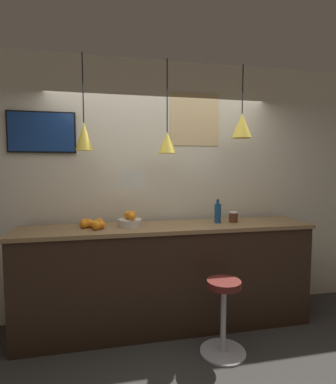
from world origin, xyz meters
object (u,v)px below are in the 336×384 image
object	(u,v)px
fruit_bowl	(130,220)
spread_jar	(233,217)
bar_stool	(224,310)
juice_bottle	(218,213)
mounted_tv	(42,132)

from	to	relation	value
fruit_bowl	spread_jar	world-z (taller)	fruit_bowl
bar_stool	spread_jar	distance (m)	1.01
fruit_bowl	juice_bottle	distance (m)	0.95
fruit_bowl	spread_jar	xyz separation A→B (m)	(1.14, -0.00, -0.00)
spread_jar	mounted_tv	distance (m)	2.24
fruit_bowl	juice_bottle	xyz separation A→B (m)	(0.95, -0.00, 0.05)
fruit_bowl	bar_stool	bearing A→B (deg)	-36.79
juice_bottle	mounted_tv	size ratio (longest dim) A/B	0.38
spread_jar	juice_bottle	bearing A→B (deg)	180.00
bar_stool	spread_jar	xyz separation A→B (m)	(0.35, 0.59, 0.75)
spread_jar	bar_stool	bearing A→B (deg)	-120.39
fruit_bowl	juice_bottle	bearing A→B (deg)	-0.13
juice_bottle	mounted_tv	xyz separation A→B (m)	(-1.84, 0.32, 0.86)
juice_bottle	mounted_tv	distance (m)	2.05
bar_stool	spread_jar	size ratio (longest dim) A/B	5.98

